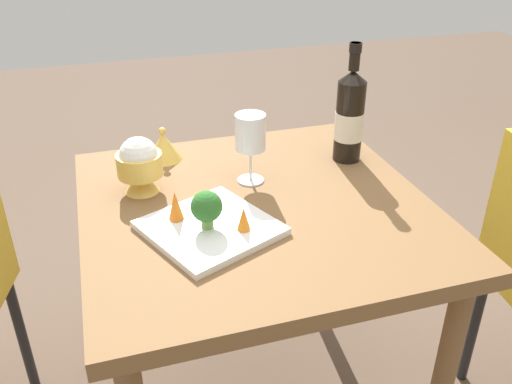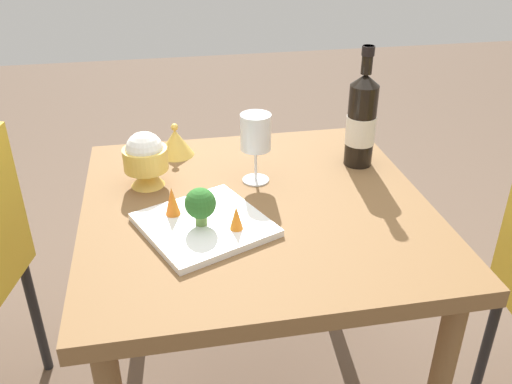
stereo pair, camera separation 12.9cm
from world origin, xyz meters
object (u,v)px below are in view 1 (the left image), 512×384
Objects in this scene: carrot_garnish_left at (244,219)px; serving_plate at (210,228)px; wine_bottle at (350,116)px; rice_bowl at (140,164)px; broccoli_floret at (207,207)px; wine_glass at (250,134)px; rice_bowl_lid at (164,146)px; carrot_garnish_right at (175,206)px.

serving_plate is at bearing -31.61° from carrot_garnish_left.
wine_bottle is 0.48m from carrot_garnish_left.
rice_bowl is 0.26m from broccoli_floret.
broccoli_floret is at bearing 48.20° from serving_plate.
wine_bottle is 3.71× the size of broccoli_floret.
carrot_garnish_left is (0.09, 0.24, -0.09)m from wine_glass.
carrot_garnish_left is (-0.10, 0.43, 0.01)m from rice_bowl_lid.
rice_bowl reaches higher than carrot_garnish_right.
wine_bottle is 0.55m from carrot_garnish_right.
rice_bowl_lid is at bearing -84.38° from serving_plate.
broccoli_floret is (0.16, 0.21, -0.06)m from wine_glass.
wine_bottle is at bearing -150.37° from broccoli_floret.
wine_glass is at bearing -127.27° from serving_plate.
wine_glass reaches higher than rice_bowl_lid.
serving_plate is at bearing 117.80° from rice_bowl.
wine_bottle is 0.97× the size of serving_plate.
wine_glass is 0.29m from rice_bowl_lid.
carrot_garnish_left is at bearing 103.48° from rice_bowl_lid.
rice_bowl is 2.11× the size of carrot_garnish_right.
rice_bowl_lid is at bearing -94.35° from carrot_garnish_right.
rice_bowl_lid is 0.40m from broccoli_floret.
wine_glass is 2.09× the size of broccoli_floret.
carrot_garnish_left is at bearing 37.36° from wine_bottle.
wine_bottle reaches higher than rice_bowl_lid.
rice_bowl is 0.26m from serving_plate.
wine_bottle reaches higher than carrot_garnish_right.
serving_plate is at bearing 29.24° from wine_bottle.
broccoli_floret is 1.57× the size of carrot_garnish_left.
carrot_garnish_right is at bearing -34.70° from serving_plate.
carrot_garnish_left is (-0.07, 0.04, 0.04)m from serving_plate.
wine_glass is at bearing 174.30° from rice_bowl.
broccoli_floret reaches higher than carrot_garnish_right.
wine_bottle is at bearing -142.64° from carrot_garnish_left.
broccoli_floret is at bearing 29.63° from wine_bottle.
carrot_garnish_right reaches higher than carrot_garnish_left.
carrot_garnish_left is at bearing 146.82° from carrot_garnish_right.
wine_bottle reaches higher than carrot_garnish_left.
carrot_garnish_left is at bearing 148.39° from serving_plate.
wine_bottle is at bearing -158.26° from carrot_garnish_right.
carrot_garnish_right is at bearing 21.74° from wine_bottle.
wine_glass is 0.54× the size of serving_plate.
wine_glass is 0.28m from carrot_garnish_right.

